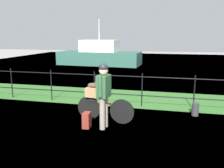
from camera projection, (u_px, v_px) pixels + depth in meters
ground_plane at (98, 131)px, 5.92m from camera, size 60.00×60.00×0.00m
grass_strip at (123, 98)px, 9.08m from camera, size 27.00×2.40×0.03m
harbor_water at (145, 70)px, 16.54m from camera, size 30.00×30.00×0.00m
iron_fence at (118, 87)px, 8.00m from camera, size 18.04×0.04×1.13m
bicycle_main at (104, 109)px, 6.55m from camera, size 1.64×0.26×0.67m
wooden_crate at (93, 92)px, 6.58m from camera, size 0.39×0.31×0.26m
terrier_dog at (93, 85)px, 6.53m from camera, size 0.32×0.17×0.18m
cyclist_person at (104, 90)px, 5.95m from camera, size 0.31×0.54×1.68m
backpack_on_paving at (87, 120)px, 6.14m from camera, size 0.19×0.29×0.40m
mooring_bollard at (195, 109)px, 7.05m from camera, size 0.20×0.20×0.39m
moored_boat_near at (99, 56)px, 19.12m from camera, size 6.66×2.71×3.58m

